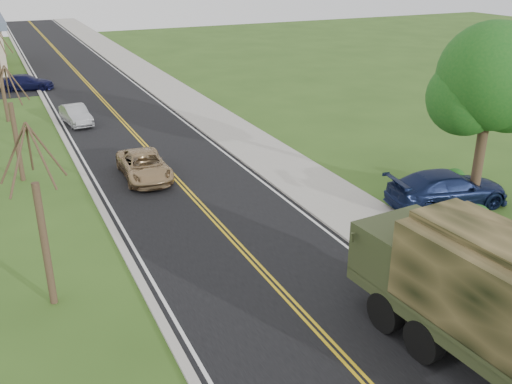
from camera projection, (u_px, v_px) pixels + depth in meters
road at (96, 93)px, 46.36m from camera, size 8.00×120.00×0.01m
curb_right at (146, 88)px, 47.96m from camera, size 0.30×120.00×0.12m
sidewalk_right at (166, 86)px, 48.66m from camera, size 3.20×120.00×0.10m
curb_left at (43, 98)px, 44.71m from camera, size 0.30×120.00×0.10m
leafy_tree at (491, 85)px, 23.52m from camera, size 4.83×4.50×8.10m
bare_tree_a at (43, 230)px, 17.56m from camera, size 1.93×2.26×6.08m
bare_tree_b at (15, 133)px, 27.63m from camera, size 1.83×2.14×5.73m
bare_tree_c at (1, 81)px, 37.53m from camera, size 2.04×2.39×6.42m
military_truck at (490, 294)px, 14.90m from camera, size 3.34×8.16×3.98m
suv_champagne at (144, 166)px, 28.65m from camera, size 2.33×4.76×1.30m
sedan_silver at (76, 115)px, 37.75m from camera, size 1.75×3.92×1.25m
pickup_navy at (447, 189)px, 25.38m from camera, size 5.87×3.06×1.63m
lot_car_navy at (26, 82)px, 47.23m from camera, size 4.65×2.64×1.27m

